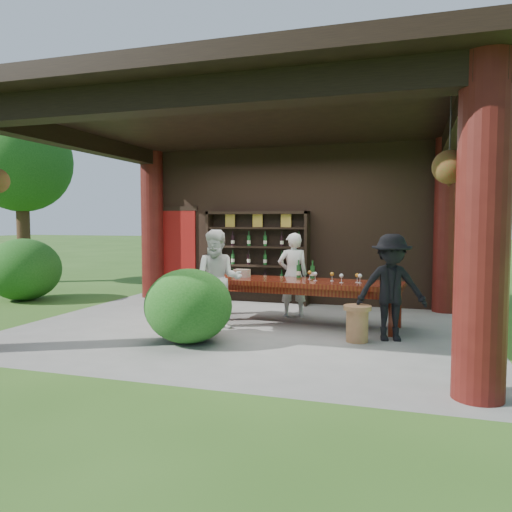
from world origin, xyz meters
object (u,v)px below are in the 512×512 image
(tasting_table, at_px, (297,287))
(stool_far_left, at_px, (167,313))
(guest_woman, at_px, (218,279))
(wine_shelf, at_px, (257,257))
(guest_man, at_px, (391,287))
(host, at_px, (293,275))
(stool_near_left, at_px, (199,315))
(napkin_basket, at_px, (242,273))
(stool_near_right, at_px, (357,323))

(tasting_table, relative_size, stool_far_left, 8.02)
(stool_far_left, distance_m, guest_woman, 1.05)
(wine_shelf, bearing_deg, guest_man, -42.51)
(host, bearing_deg, guest_woman, 31.83)
(stool_near_left, xyz_separation_m, napkin_basket, (0.26, 1.26, 0.53))
(stool_near_left, height_order, stool_near_right, stool_near_left)
(wine_shelf, xyz_separation_m, host, (1.08, -1.26, -0.22))
(napkin_basket, bearing_deg, wine_shelf, 98.79)
(tasting_table, xyz_separation_m, napkin_basket, (-1.02, 0.11, 0.19))
(stool_near_right, xyz_separation_m, host, (-1.32, 1.60, 0.48))
(stool_far_left, height_order, host, host)
(host, height_order, guest_woman, guest_woman)
(stool_near_right, bearing_deg, stool_far_left, 178.01)
(tasting_table, height_order, stool_near_left, tasting_table)
(stool_near_left, height_order, guest_man, guest_man)
(tasting_table, bearing_deg, wine_shelf, 124.46)
(guest_woman, height_order, napkin_basket, guest_woman)
(guest_man, bearing_deg, stool_near_right, -166.44)
(tasting_table, relative_size, host, 2.31)
(napkin_basket, bearing_deg, tasting_table, -5.87)
(guest_man, bearing_deg, host, 129.02)
(wine_shelf, height_order, stool_near_left, wine_shelf)
(stool_far_left, relative_size, guest_man, 0.28)
(stool_near_left, distance_m, host, 2.14)
(wine_shelf, distance_m, guest_man, 3.88)
(stool_near_right, bearing_deg, wine_shelf, 130.07)
(wine_shelf, bearing_deg, stool_far_left, -104.43)
(tasting_table, bearing_deg, stool_near_left, -137.97)
(napkin_basket, bearing_deg, stool_near_right, -26.66)
(guest_man, bearing_deg, stool_near_left, 175.02)
(tasting_table, distance_m, napkin_basket, 1.04)
(host, relative_size, guest_man, 0.98)
(stool_far_left, distance_m, napkin_basket, 1.49)
(wine_shelf, height_order, guest_man, wine_shelf)
(stool_near_right, relative_size, guest_woman, 0.33)
(stool_near_right, relative_size, guest_man, 0.34)
(host, bearing_deg, napkin_basket, 9.02)
(stool_near_left, relative_size, guest_man, 0.35)
(host, bearing_deg, tasting_table, 84.83)
(tasting_table, distance_m, host, 0.68)
(stool_far_left, height_order, napkin_basket, napkin_basket)
(wine_shelf, relative_size, guest_woman, 1.38)
(stool_near_left, bearing_deg, stool_far_left, 157.13)
(guest_man, bearing_deg, wine_shelf, 123.90)
(stool_far_left, height_order, guest_man, guest_man)
(stool_near_left, relative_size, stool_far_left, 1.25)
(guest_man, bearing_deg, tasting_table, 141.41)
(stool_near_left, bearing_deg, napkin_basket, 78.26)
(tasting_table, bearing_deg, stool_far_left, -156.93)
(wine_shelf, height_order, host, wine_shelf)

